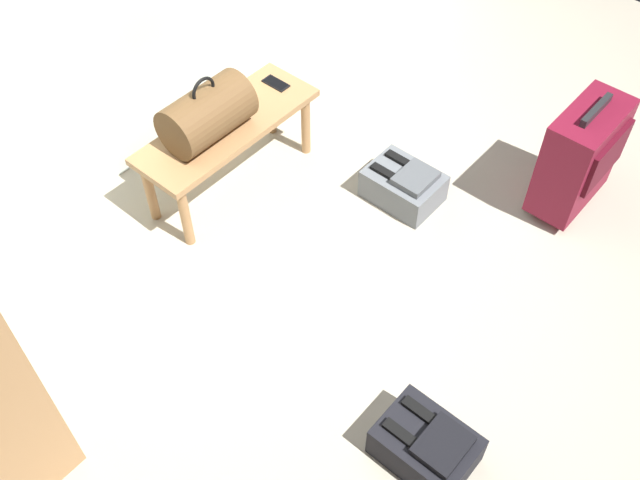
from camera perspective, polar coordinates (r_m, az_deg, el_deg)
name	(u,v)px	position (r m, az deg, el deg)	size (l,w,h in m)	color
ground_plane	(360,310)	(3.42, 3.12, -5.48)	(6.60, 6.60, 0.00)	#B2A893
bench	(228,133)	(3.74, -7.20, 8.31)	(1.00, 0.36, 0.42)	#A87A4C
duffel_bag_brown	(207,114)	(3.55, -8.82, 9.73)	(0.44, 0.26, 0.34)	brown
cell_phone	(276,83)	(3.91, -3.48, 12.13)	(0.07, 0.14, 0.01)	black
suitcase_upright_burgundy	(580,156)	(3.84, 19.67, 6.18)	(0.47, 0.26, 0.64)	maroon
backpack_dark	(426,446)	(3.01, 8.32, -15.63)	(0.28, 0.38, 0.21)	black
backpack_grey	(404,185)	(3.83, 6.57, 4.28)	(0.28, 0.38, 0.21)	slate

